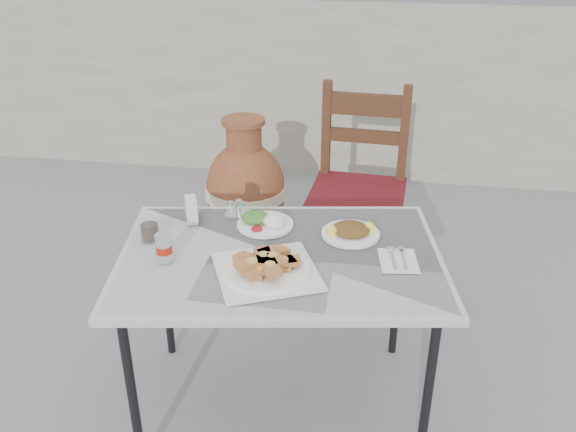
% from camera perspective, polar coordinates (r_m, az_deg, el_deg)
% --- Properties ---
extents(ground, '(80.00, 80.00, 0.00)m').
position_cam_1_polar(ground, '(2.51, 2.18, -18.16)').
color(ground, slate).
rests_on(ground, ground).
extents(cafe_table, '(1.24, 0.94, 0.69)m').
position_cam_1_polar(cafe_table, '(2.17, -0.72, -4.61)').
color(cafe_table, black).
rests_on(cafe_table, ground).
extents(pide_plate, '(0.43, 0.43, 0.07)m').
position_cam_1_polar(pide_plate, '(2.02, -2.01, -4.51)').
color(pide_plate, silver).
rests_on(pide_plate, cafe_table).
extents(salad_rice_plate, '(0.22, 0.22, 0.05)m').
position_cam_1_polar(salad_rice_plate, '(2.32, -2.22, -0.48)').
color(salad_rice_plate, white).
rests_on(salad_rice_plate, cafe_table).
extents(salad_chopped_plate, '(0.22, 0.22, 0.05)m').
position_cam_1_polar(salad_chopped_plate, '(2.26, 5.90, -1.41)').
color(salad_chopped_plate, white).
rests_on(salad_chopped_plate, cafe_table).
extents(soda_can, '(0.06, 0.06, 0.10)m').
position_cam_1_polar(soda_can, '(2.12, -11.54, -2.93)').
color(soda_can, silver).
rests_on(soda_can, cafe_table).
extents(cola_glass, '(0.07, 0.07, 0.10)m').
position_cam_1_polar(cola_glass, '(2.27, -12.85, -1.15)').
color(cola_glass, white).
rests_on(cola_glass, cafe_table).
extents(napkin_holder, '(0.07, 0.09, 0.10)m').
position_cam_1_polar(napkin_holder, '(2.37, -9.01, 0.58)').
color(napkin_holder, silver).
rests_on(napkin_holder, cafe_table).
extents(condiment_caddy, '(0.10, 0.08, 0.07)m').
position_cam_1_polar(condiment_caddy, '(2.40, -4.75, 0.51)').
color(condiment_caddy, silver).
rests_on(condiment_caddy, cafe_table).
extents(cutlery_napkin, '(0.15, 0.18, 0.01)m').
position_cam_1_polar(cutlery_napkin, '(2.14, 10.19, -3.92)').
color(cutlery_napkin, silver).
rests_on(cutlery_napkin, cafe_table).
extents(chair, '(0.48, 0.48, 1.02)m').
position_cam_1_polar(chair, '(3.04, 6.61, 2.52)').
color(chair, '#37190F').
rests_on(chair, ground).
extents(terracotta_urn, '(0.45, 0.45, 0.78)m').
position_cam_1_polar(terracotta_urn, '(3.40, -3.97, 2.31)').
color(terracotta_urn, brown).
rests_on(terracotta_urn, ground).
extents(back_wall, '(6.00, 0.25, 1.20)m').
position_cam_1_polar(back_wall, '(4.42, 6.51, 11.35)').
color(back_wall, '#A69E8A').
rests_on(back_wall, ground).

